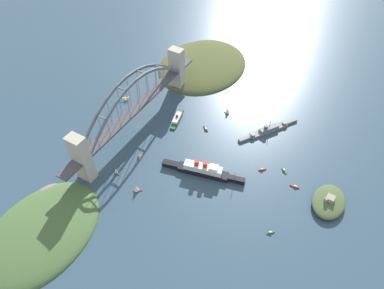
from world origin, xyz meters
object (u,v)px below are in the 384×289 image
small_boat_0 (140,154)px  small_boat_8 (206,129)px  small_boat_5 (295,186)px  seaplane_taxiing_near_bridge (126,99)px  small_boat_1 (284,170)px  small_boat_4 (136,188)px  small_boat_2 (262,169)px  ocean_liner (203,170)px  harbor_ferry_steamer (177,119)px  small_boat_7 (116,171)px  small_boat_3 (227,111)px  fort_island_mid_harbor (329,202)px  small_boat_6 (271,232)px  harbor_arch_bridge (135,107)px  naval_cruiser (268,130)px

small_boat_0 → small_boat_8: 91.12m
small_boat_5 → small_boat_8: size_ratio=1.11×
seaplane_taxiing_near_bridge → small_boat_1: 234.78m
seaplane_taxiing_near_bridge → small_boat_4: bearing=42.3°
seaplane_taxiing_near_bridge → small_boat_2: seaplane_taxiing_near_bridge is taller
ocean_liner → harbor_ferry_steamer: size_ratio=2.41×
small_boat_5 → small_boat_4: bearing=-58.0°
small_boat_7 → small_boat_0: bearing=166.4°
small_boat_3 → small_boat_4: 165.54m
small_boat_8 → small_boat_3: bearing=166.3°
fort_island_mid_harbor → small_boat_5: (-3.66, -36.85, -3.47)m
fort_island_mid_harbor → small_boat_3: size_ratio=4.99×
small_boat_2 → small_boat_6: 78.88m
small_boat_4 → small_boat_5: small_boat_4 is taller
small_boat_3 → small_boat_0: bearing=-24.5°
small_boat_4 → small_boat_7: bearing=-103.1°
small_boat_3 → ocean_liner: bearing=11.4°
harbor_arch_bridge → small_boat_8: (-38.19, 78.02, -31.57)m
small_boat_8 → small_boat_6: bearing=52.8°
harbor_ferry_steamer → seaplane_taxiing_near_bridge: 83.90m
small_boat_1 → harbor_ferry_steamer: bearing=-93.9°
fort_island_mid_harbor → small_boat_1: bearing=-109.2°
small_boat_2 → small_boat_7: 166.25m
harbor_ferry_steamer → small_boat_4: (117.44, 21.88, 2.29)m
harbor_ferry_steamer → small_boat_2: bearing=80.5°
naval_cruiser → small_boat_5: 88.31m
small_boat_6 → small_boat_2: bearing=-151.8°
small_boat_0 → small_boat_5: small_boat_0 is taller
small_boat_0 → small_boat_2: (-53.77, 132.87, -3.32)m
harbor_arch_bridge → small_boat_2: 169.41m
harbor_ferry_steamer → small_boat_8: harbor_ferry_steamer is taller
small_boat_2 → small_boat_6: (69.52, 37.27, -0.11)m
small_boat_2 → ocean_liner: bearing=-55.4°
harbor_arch_bridge → ocean_liner: 115.64m
fort_island_mid_harbor → small_boat_0: size_ratio=5.03×
small_boat_4 → small_boat_6: small_boat_4 is taller
small_boat_4 → fort_island_mid_harbor: bearing=115.7°
harbor_arch_bridge → small_boat_6: 213.37m
harbor_ferry_steamer → fort_island_mid_harbor: bearing=81.9°
harbor_arch_bridge → small_boat_7: harbor_arch_bridge is taller
fort_island_mid_harbor → small_boat_7: (80.11, -217.87, -0.27)m
naval_cruiser → small_boat_3: (-4.39, -59.93, 1.58)m
small_boat_3 → small_boat_5: bearing=58.8°
harbor_ferry_steamer → fort_island_mid_harbor: size_ratio=0.85×
seaplane_taxiing_near_bridge → small_boat_6: size_ratio=1.44×
small_boat_1 → small_boat_5: size_ratio=0.76×
seaplane_taxiing_near_bridge → small_boat_0: 108.90m
fort_island_mid_harbor → seaplane_taxiing_near_bridge: fort_island_mid_harbor is taller
small_boat_2 → small_boat_4: small_boat_4 is taller
small_boat_8 → harbor_arch_bridge: bearing=-63.9°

